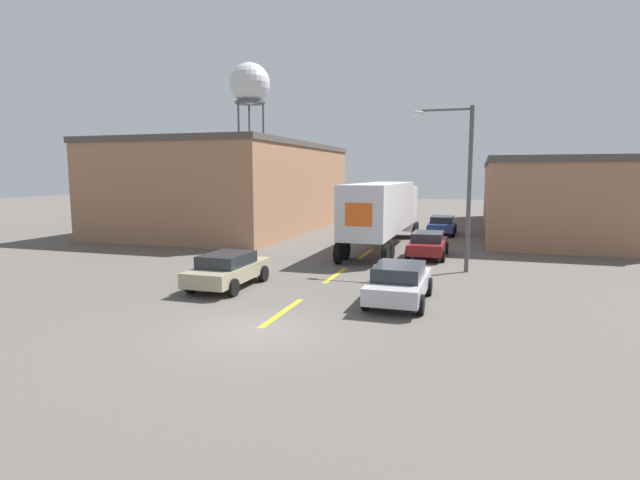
{
  "coord_description": "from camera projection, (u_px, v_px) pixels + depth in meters",
  "views": [
    {
      "loc": [
        6.06,
        -12.85,
        4.56
      ],
      "look_at": [
        -0.58,
        8.02,
        1.65
      ],
      "focal_mm": 28.0,
      "sensor_mm": 36.0,
      "label": 1
    }
  ],
  "objects": [
    {
      "name": "road_centerline",
      "position": [
        336.0,
        275.0,
        22.61
      ],
      "size": [
        0.2,
        16.42,
        0.01
      ],
      "color": "gold",
      "rests_on": "ground_plane"
    },
    {
      "name": "parked_car_right_near",
      "position": [
        399.0,
        282.0,
        17.72
      ],
      "size": [
        2.03,
        4.46,
        1.4
      ],
      "color": "#B2B2B7",
      "rests_on": "ground_plane"
    },
    {
      "name": "parked_car_left_near",
      "position": [
        228.0,
        269.0,
        20.14
      ],
      "size": [
        2.03,
        4.46,
        1.4
      ],
      "color": "tan",
      "rests_on": "ground_plane"
    },
    {
      "name": "warehouse_right",
      "position": [
        547.0,
        196.0,
        40.06
      ],
      "size": [
        9.51,
        26.66,
        5.62
      ],
      "color": "#9E7051",
      "rests_on": "ground_plane"
    },
    {
      "name": "parked_car_right_far",
      "position": [
        442.0,
        225.0,
        37.68
      ],
      "size": [
        2.03,
        4.46,
        1.4
      ],
      "color": "navy",
      "rests_on": "ground_plane"
    },
    {
      "name": "water_tower",
      "position": [
        250.0,
        85.0,
        71.27
      ],
      "size": [
        5.8,
        5.8,
        20.28
      ],
      "color": "#47474C",
      "rests_on": "ground_plane"
    },
    {
      "name": "street_lamp",
      "position": [
        462.0,
        176.0,
        22.88
      ],
      "size": [
        2.76,
        0.32,
        7.62
      ],
      "color": "#4C4C51",
      "rests_on": "ground_plane"
    },
    {
      "name": "semi_truck",
      "position": [
        385.0,
        208.0,
        30.7
      ],
      "size": [
        2.71,
        14.24,
        4.02
      ],
      "rotation": [
        0.0,
        0.0,
        0.0
      ],
      "color": "silver",
      "rests_on": "ground_plane"
    },
    {
      "name": "ground_plane",
      "position": [
        256.0,
        331.0,
        14.56
      ],
      "size": [
        160.0,
        160.0,
        0.0
      ],
      "primitive_type": "plane",
      "color": "#56514C"
    },
    {
      "name": "parked_car_right_mid",
      "position": [
        428.0,
        244.0,
        27.41
      ],
      "size": [
        2.03,
        4.46,
        1.4
      ],
      "color": "maroon",
      "rests_on": "ground_plane"
    },
    {
      "name": "warehouse_left",
      "position": [
        234.0,
        187.0,
        41.23
      ],
      "size": [
        13.66,
        21.3,
        7.0
      ],
      "color": "#9E7051",
      "rests_on": "ground_plane"
    }
  ]
}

